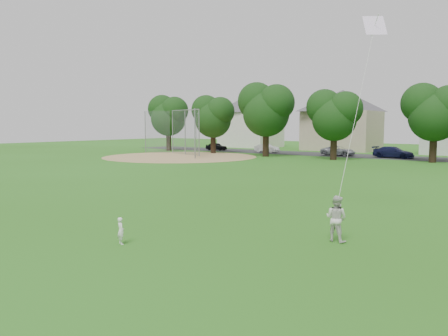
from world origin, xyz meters
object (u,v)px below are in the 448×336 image
Objects in this scene: older_boy at (336,218)px; kite at (358,108)px; toddler at (121,231)px; baseball_backstop at (181,132)px.

older_boy is 0.19× the size of kite.
kite reaches higher than toddler.
baseball_backstop is (-26.46, 31.38, 2.36)m from toddler.
kite is 40.09m from baseball_backstop.
kite reaches higher than older_boy.
toddler is 0.11× the size of kite.
baseball_backstop is (-31.50, 24.75, -1.57)m from kite.
toddler is at bearing -49.87° from baseball_backstop.
baseball_backstop reaches higher than older_boy.
kite reaches higher than baseball_backstop.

